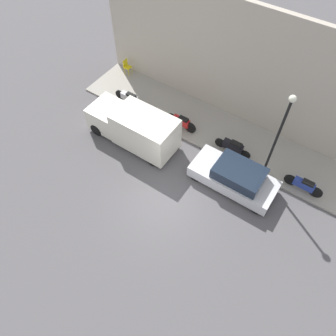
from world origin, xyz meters
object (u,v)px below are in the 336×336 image
at_px(delivery_van, 134,127).
at_px(scooter_silver, 130,98).
at_px(streetlamp, 280,130).
at_px(motorcycle_blue, 304,185).
at_px(motorcycle_red, 181,122).
at_px(motorcycle_black, 233,147).
at_px(cafe_chair, 127,66).
at_px(parked_car, 235,177).

xyz_separation_m(delivery_van, scooter_silver, (2.07, 1.96, -0.53)).
bearing_deg(scooter_silver, streetlamp, -91.69).
height_order(motorcycle_blue, streetlamp, streetlamp).
relative_size(scooter_silver, motorcycle_red, 1.10).
bearing_deg(motorcycle_blue, motorcycle_black, 87.01).
distance_m(motorcycle_black, cafe_chair, 8.96).
xyz_separation_m(motorcycle_blue, cafe_chair, (2.32, 12.60, 0.12)).
xyz_separation_m(motorcycle_blue, scooter_silver, (0.14, 10.68, 0.00)).
distance_m(motorcycle_black, streetlamp, 3.35).
bearing_deg(motorcycle_red, cafe_chair, 68.94).
bearing_deg(motorcycle_blue, cafe_chair, 79.58).
xyz_separation_m(motorcycle_blue, motorcycle_red, (0.20, 7.09, 0.03)).
height_order(motorcycle_black, motorcycle_red, motorcycle_black).
bearing_deg(parked_car, scooter_silver, 77.82).
bearing_deg(motorcycle_black, scooter_silver, 90.51).
height_order(scooter_silver, motorcycle_red, motorcycle_red).
relative_size(parked_car, delivery_van, 0.84).
bearing_deg(motorcycle_black, cafe_chair, 76.35).
relative_size(motorcycle_blue, scooter_silver, 0.91).
xyz_separation_m(scooter_silver, cafe_chair, (2.17, 1.92, 0.12)).
relative_size(motorcycle_black, motorcycle_blue, 1.08).
height_order(motorcycle_black, motorcycle_blue, motorcycle_black).
bearing_deg(parked_car, streetlamp, -33.73).
bearing_deg(delivery_van, motorcycle_red, -37.35).
bearing_deg(delivery_van, scooter_silver, 43.42).
xyz_separation_m(motorcycle_black, motorcycle_blue, (-0.20, -3.90, -0.02)).
distance_m(motorcycle_black, scooter_silver, 6.78).
height_order(motorcycle_black, streetlamp, streetlamp).
distance_m(motorcycle_red, cafe_chair, 5.90).
height_order(parked_car, scooter_silver, parked_car).
xyz_separation_m(delivery_van, motorcycle_blue, (1.93, -8.72, -0.54)).
xyz_separation_m(motorcycle_black, streetlamp, (-0.32, -1.93, 2.72)).
bearing_deg(motorcycle_red, motorcycle_black, -89.87).
height_order(parked_car, streetlamp, streetlamp).
relative_size(parked_car, cafe_chair, 4.40).
distance_m(parked_car, motorcycle_blue, 3.30).
relative_size(delivery_van, scooter_silver, 2.41).
bearing_deg(motorcycle_blue, delivery_van, 102.48).
bearing_deg(scooter_silver, parked_car, -102.18).
distance_m(parked_car, motorcycle_red, 4.52).
xyz_separation_m(parked_car, motorcycle_black, (1.74, 0.98, -0.11)).
bearing_deg(scooter_silver, cafe_chair, 41.48).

